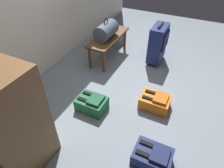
% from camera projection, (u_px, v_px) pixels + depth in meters
% --- Properties ---
extents(ground_plane, '(6.60, 6.60, 0.00)m').
position_uv_depth(ground_plane, '(137.00, 89.00, 2.91)').
color(ground_plane, slate).
extents(bench, '(1.00, 0.36, 0.42)m').
position_uv_depth(bench, '(108.00, 40.00, 3.38)').
color(bench, brown).
rests_on(bench, ground).
extents(duffel_bag_slate, '(0.44, 0.26, 0.34)m').
position_uv_depth(duffel_bag_slate, '(106.00, 31.00, 3.20)').
color(duffel_bag_slate, '#475160').
rests_on(duffel_bag_slate, bench).
extents(cell_phone, '(0.07, 0.14, 0.01)m').
position_uv_depth(cell_phone, '(114.00, 29.00, 3.57)').
color(cell_phone, black).
rests_on(cell_phone, bench).
extents(suitcase_upright_navy, '(0.44, 0.25, 0.70)m').
position_uv_depth(suitcase_upright_navy, '(158.00, 43.00, 3.28)').
color(suitcase_upright_navy, navy).
rests_on(suitcase_upright_navy, ground).
extents(backpack_orange, '(0.28, 0.38, 0.21)m').
position_uv_depth(backpack_orange, '(155.00, 102.00, 2.57)').
color(backpack_orange, orange).
rests_on(backpack_orange, ground).
extents(backpack_navy, '(0.28, 0.38, 0.21)m').
position_uv_depth(backpack_navy, '(153.00, 157.00, 1.96)').
color(backpack_navy, navy).
rests_on(backpack_navy, ground).
extents(backpack_green, '(0.28, 0.38, 0.21)m').
position_uv_depth(backpack_green, '(92.00, 103.00, 2.55)').
color(backpack_green, '#1E6038').
rests_on(backpack_green, ground).
extents(side_cabinet, '(0.56, 0.44, 1.10)m').
position_uv_depth(side_cabinet, '(10.00, 127.00, 1.69)').
color(side_cabinet, brown).
rests_on(side_cabinet, ground).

